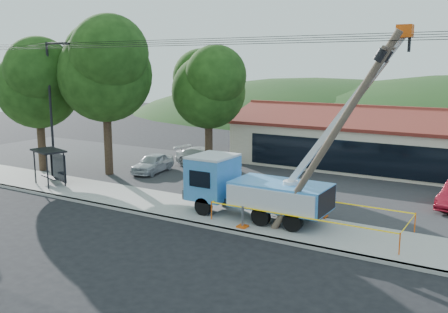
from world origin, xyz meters
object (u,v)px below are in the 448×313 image
car_white (205,168)px  bus_shelter (51,159)px  utility_truck (253,186)px  car_silver (153,174)px  leaning_pole (337,129)px

car_white → bus_shelter: bearing=160.5°
utility_truck → car_silver: (-10.94, 5.62, -1.72)m
bus_shelter → car_white: 11.05m
leaning_pole → bus_shelter: size_ratio=3.39×
bus_shelter → car_silver: size_ratio=0.67×
leaning_pole → car_silver: 17.52m
leaning_pole → car_silver: size_ratio=2.28×
car_silver → bus_shelter: bearing=-124.5°
utility_truck → leaning_pole: bearing=-13.4°
leaning_pole → car_silver: (-15.41, 6.69, -4.96)m
utility_truck → car_silver: 12.42m
utility_truck → car_white: 12.77m
utility_truck → leaning_pole: utility_truck is taller
bus_shelter → car_white: size_ratio=0.54×
car_silver → utility_truck: bearing=-35.2°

